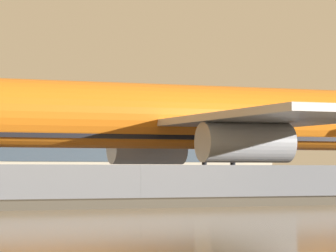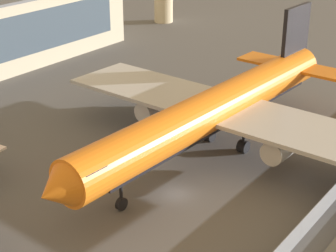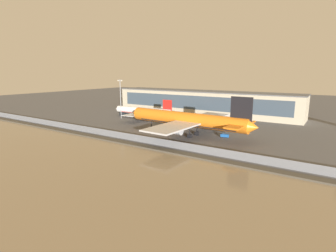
# 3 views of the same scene
# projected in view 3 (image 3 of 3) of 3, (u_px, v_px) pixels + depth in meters

# --- Properties ---
(ground_plane) EXTENTS (500.00, 500.00, 0.00)m
(ground_plane) POSITION_uv_depth(u_px,v_px,m) (160.00, 133.00, 110.37)
(ground_plane) COLOR #565659
(shoreline_seawall) EXTENTS (320.00, 3.00, 0.50)m
(shoreline_seawall) POSITION_uv_depth(u_px,v_px,m) (127.00, 143.00, 93.48)
(shoreline_seawall) COLOR #474238
(shoreline_seawall) RESTS_ON ground
(perimeter_fence) EXTENTS (280.00, 0.10, 2.50)m
(perimeter_fence) POSITION_uv_depth(u_px,v_px,m) (135.00, 138.00, 96.98)
(perimeter_fence) COLOR slate
(perimeter_fence) RESTS_ON ground
(cargo_jet_orange) EXTENTS (57.93, 49.62, 16.93)m
(cargo_jet_orange) POSITION_uv_depth(u_px,v_px,m) (188.00, 120.00, 104.26)
(cargo_jet_orange) COLOR orange
(cargo_jet_orange) RESTS_ON ground
(passenger_jet_white_red) EXTENTS (38.55, 33.19, 11.20)m
(passenger_jet_white_red) POSITION_uv_depth(u_px,v_px,m) (144.00, 111.00, 142.52)
(passenger_jet_white_red) COLOR white
(passenger_jet_white_red) RESTS_ON ground
(baggage_tug) EXTENTS (3.51, 2.39, 1.80)m
(baggage_tug) POSITION_uv_depth(u_px,v_px,m) (225.00, 135.00, 102.73)
(baggage_tug) COLOR #19519E
(baggage_tug) RESTS_ON ground
(ops_van) EXTENTS (3.03, 5.50, 2.48)m
(ops_van) POSITION_uv_depth(u_px,v_px,m) (124.00, 113.00, 154.70)
(ops_van) COLOR #1E2328
(ops_van) RESTS_ON ground
(terminal_building) EXTENTS (116.72, 17.89, 13.93)m
(terminal_building) POSITION_uv_depth(u_px,v_px,m) (202.00, 102.00, 161.81)
(terminal_building) COLOR #BCB299
(terminal_building) RESTS_ON ground
(apron_light_mast_apron_west) EXTENTS (3.20, 0.40, 21.12)m
(apron_light_mast_apron_west) POSITION_uv_depth(u_px,v_px,m) (121.00, 97.00, 142.94)
(apron_light_mast_apron_west) COLOR #93969B
(apron_light_mast_apron_west) RESTS_ON ground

